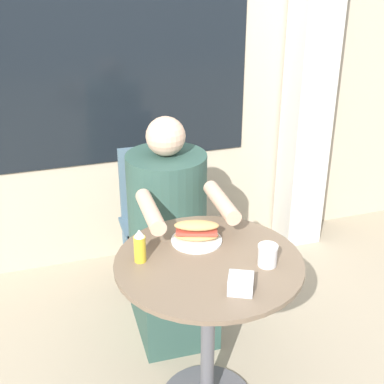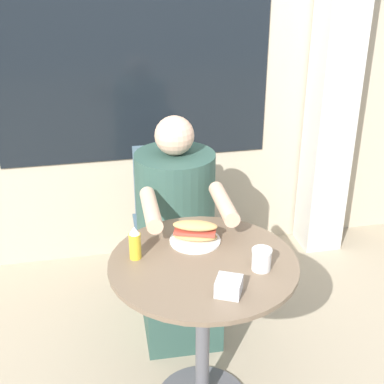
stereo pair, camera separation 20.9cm
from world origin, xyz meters
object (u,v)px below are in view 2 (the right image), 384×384
cafe_table (203,302)px  condiment_bottle (135,243)px  sandwich_on_plate (195,233)px  seated_diner (178,244)px  drink_cup (261,259)px  diner_chair (167,208)px

cafe_table → condiment_bottle: (-0.26, 0.08, 0.27)m
cafe_table → sandwich_on_plate: size_ratio=3.51×
condiment_bottle → seated_diner: bearing=62.8°
seated_diner → condiment_bottle: 0.66m
cafe_table → condiment_bottle: size_ratio=5.37×
condiment_bottle → cafe_table: bearing=-16.9°
sandwich_on_plate → drink_cup: bearing=-51.3°
cafe_table → drink_cup: (0.20, -0.10, 0.24)m
seated_diner → drink_cup: size_ratio=13.29×
cafe_table → diner_chair: bearing=89.7°
condiment_bottle → drink_cup: bearing=-21.1°
sandwich_on_plate → drink_cup: 0.33m
cafe_table → drink_cup: size_ratio=8.66×
cafe_table → condiment_bottle: 0.38m
cafe_table → diner_chair: (0.01, 0.94, -0.03)m
drink_cup → condiment_bottle: 0.50m
cafe_table → seated_diner: (0.00, 0.58, -0.06)m
diner_chair → seated_diner: seated_diner is taller
diner_chair → condiment_bottle: (-0.26, -0.86, 0.30)m
cafe_table → condiment_bottle: bearing=163.1°
seated_diner → sandwich_on_plate: seated_diner is taller
cafe_table → drink_cup: 0.33m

